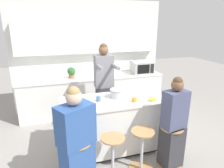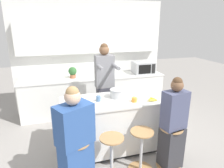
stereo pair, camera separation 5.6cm
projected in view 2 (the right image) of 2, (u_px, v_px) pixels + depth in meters
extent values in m
plane|color=gray|center=(113.00, 147.00, 3.63)|extent=(16.00, 16.00, 0.00)
cube|color=silver|center=(91.00, 56.00, 5.07)|extent=(3.74, 0.06, 2.70)
cube|color=white|center=(91.00, 37.00, 4.83)|extent=(3.44, 0.16, 0.75)
cube|color=white|center=(95.00, 95.00, 5.00)|extent=(3.44, 0.64, 0.89)
cube|color=silver|center=(94.00, 77.00, 4.87)|extent=(3.47, 0.67, 0.03)
cube|color=black|center=(113.00, 146.00, 3.62)|extent=(1.63, 0.68, 0.06)
cube|color=white|center=(113.00, 124.00, 3.48)|extent=(1.71, 0.76, 0.84)
cube|color=silver|center=(113.00, 100.00, 3.36)|extent=(1.75, 0.80, 0.03)
cylinder|color=#B7BABC|center=(78.00, 163.00, 2.72)|extent=(0.04, 0.04, 0.63)
cylinder|color=tan|center=(77.00, 142.00, 2.62)|extent=(0.34, 0.34, 0.02)
cylinder|color=#B7BABC|center=(112.00, 158.00, 2.82)|extent=(0.04, 0.04, 0.63)
cylinder|color=tan|center=(112.00, 138.00, 2.72)|extent=(0.34, 0.34, 0.02)
cylinder|color=#B7BABC|center=(141.00, 151.00, 2.97)|extent=(0.04, 0.04, 0.63)
cylinder|color=tan|center=(142.00, 132.00, 2.88)|extent=(0.34, 0.34, 0.02)
cylinder|color=tan|center=(168.00, 165.00, 3.17)|extent=(0.38, 0.38, 0.01)
cylinder|color=#B7BABC|center=(170.00, 147.00, 3.07)|extent=(0.04, 0.04, 0.63)
cylinder|color=tan|center=(172.00, 128.00, 2.97)|extent=(0.34, 0.34, 0.02)
cube|color=#383842|center=(105.00, 108.00, 4.18)|extent=(0.31, 0.22, 0.93)
cube|color=slate|center=(104.00, 71.00, 3.95)|extent=(0.37, 0.22, 0.64)
cylinder|color=slate|center=(100.00, 68.00, 3.60)|extent=(0.07, 0.35, 0.07)
cylinder|color=slate|center=(116.00, 67.00, 3.68)|extent=(0.07, 0.35, 0.07)
sphere|color=brown|center=(104.00, 50.00, 3.82)|extent=(0.19, 0.19, 0.19)
sphere|color=#513823|center=(104.00, 47.00, 3.81)|extent=(0.15, 0.15, 0.15)
cube|color=#2D5193|center=(77.00, 165.00, 2.69)|extent=(0.49, 0.43, 0.67)
cube|color=#2D5193|center=(74.00, 125.00, 2.51)|extent=(0.53, 0.46, 0.54)
sphere|color=#DBB293|center=(73.00, 97.00, 2.40)|extent=(0.27, 0.27, 0.20)
sphere|color=#A37F51|center=(72.00, 93.00, 2.39)|extent=(0.22, 0.22, 0.16)
cube|color=#333338|center=(171.00, 147.00, 3.08)|extent=(0.36, 0.32, 0.67)
cube|color=#474C6B|center=(175.00, 110.00, 2.89)|extent=(0.38, 0.28, 0.57)
sphere|color=brown|center=(177.00, 85.00, 2.78)|extent=(0.21, 0.21, 0.18)
sphere|color=#513823|center=(177.00, 82.00, 2.77)|extent=(0.17, 0.17, 0.14)
cylinder|color=#B7BABC|center=(117.00, 94.00, 3.42)|extent=(0.24, 0.24, 0.14)
cylinder|color=#B7BABC|center=(117.00, 90.00, 3.40)|extent=(0.25, 0.25, 0.01)
cylinder|color=#B7BABC|center=(109.00, 92.00, 3.37)|extent=(0.05, 0.01, 0.01)
cylinder|color=#B7BABC|center=(125.00, 90.00, 3.45)|extent=(0.05, 0.01, 0.01)
cylinder|color=white|center=(71.00, 109.00, 2.89)|extent=(0.22, 0.22, 0.07)
cylinder|color=#4C7099|center=(98.00, 99.00, 3.27)|extent=(0.07, 0.07, 0.09)
torus|color=#4C7099|center=(101.00, 98.00, 3.29)|extent=(0.04, 0.01, 0.04)
cylinder|color=orange|center=(134.00, 100.00, 3.24)|extent=(0.09, 0.09, 0.08)
torus|color=orange|center=(137.00, 99.00, 3.26)|extent=(0.04, 0.01, 0.04)
ellipsoid|color=yellow|center=(153.00, 100.00, 3.26)|extent=(0.14, 0.06, 0.06)
ellipsoid|color=yellow|center=(150.00, 99.00, 3.28)|extent=(0.11, 0.13, 0.06)
ellipsoid|color=yellow|center=(154.00, 99.00, 3.30)|extent=(0.12, 0.12, 0.06)
cube|color=gold|center=(72.00, 92.00, 3.45)|extent=(0.08, 0.08, 0.16)
cylinder|color=white|center=(72.00, 88.00, 3.43)|extent=(0.04, 0.04, 0.02)
cube|color=#B2B5B7|center=(143.00, 68.00, 5.13)|extent=(0.53, 0.39, 0.30)
cube|color=black|center=(145.00, 69.00, 4.93)|extent=(0.33, 0.01, 0.23)
cube|color=black|center=(153.00, 69.00, 5.00)|extent=(0.09, 0.01, 0.24)
cylinder|color=#A86042|center=(73.00, 76.00, 4.71)|extent=(0.14, 0.14, 0.08)
sphere|color=#336633|center=(73.00, 71.00, 4.68)|extent=(0.20, 0.20, 0.20)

